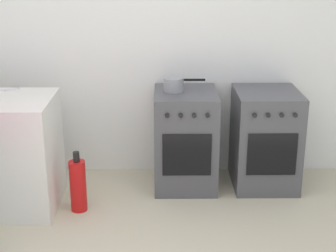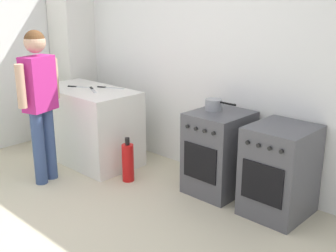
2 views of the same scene
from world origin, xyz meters
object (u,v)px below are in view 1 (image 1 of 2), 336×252
(fire_extinguisher, at_px, (78,185))
(oven_left, at_px, (185,139))
(oven_right, at_px, (265,139))
(pot, at_px, (174,84))

(fire_extinguisher, bearing_deg, oven_left, 28.78)
(oven_right, height_order, pot, pot)
(oven_left, distance_m, pot, 0.49)
(oven_left, height_order, fire_extinguisher, oven_left)
(oven_left, xyz_separation_m, oven_right, (0.70, 0.00, 0.00))
(fire_extinguisher, bearing_deg, oven_right, 16.98)
(oven_right, bearing_deg, oven_left, -180.00)
(oven_left, distance_m, fire_extinguisher, 1.01)
(pot, bearing_deg, fire_extinguisher, -146.84)
(pot, height_order, fire_extinguisher, pot)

